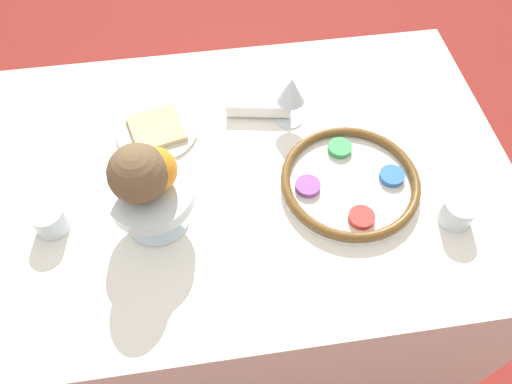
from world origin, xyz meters
The scene contains 11 objects.
ground_plane centered at (0.00, 0.00, 0.00)m, with size 8.00×8.00×0.00m, color maroon.
dining_table centered at (0.00, 0.00, 0.38)m, with size 1.21×0.84×0.76m.
seder_plate centered at (-0.22, 0.08, 0.78)m, with size 0.31×0.31×0.03m.
wine_glass centered at (-0.12, -0.14, 0.86)m, with size 0.07×0.07×0.13m.
fruit_stand centered at (0.20, 0.11, 0.85)m, with size 0.17×0.17×0.11m.
orange_fruit centered at (0.18, 0.09, 0.92)m, with size 0.09×0.09×0.09m.
coconut centered at (0.21, 0.11, 0.93)m, with size 0.11×0.11×0.11m.
bread_plate centered at (0.20, -0.14, 0.77)m, with size 0.20×0.20×0.02m.
napkin_roll centered at (-0.05, -0.16, 0.78)m, with size 0.16×0.06×0.04m.
cup_near centered at (-0.42, 0.20, 0.79)m, with size 0.07×0.07×0.06m.
cup_mid centered at (0.42, 0.09, 0.79)m, with size 0.07×0.07×0.06m.
Camera 1 is at (0.08, 0.68, 1.67)m, focal length 35.00 mm.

